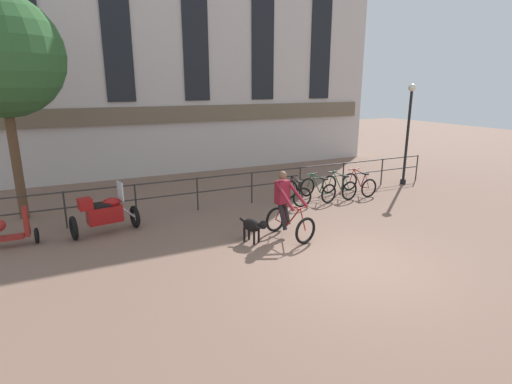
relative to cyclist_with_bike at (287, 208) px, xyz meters
The scene contains 12 objects.
ground_plane 2.26m from the cyclist_with_bike, 76.68° to the right, with size 60.00×60.00×0.00m, color #7A5B4C.
canal_railing 3.17m from the cyclist_with_bike, 81.10° to the left, with size 15.05×0.05×1.05m.
building_facade 10.27m from the cyclist_with_bike, 86.86° to the left, with size 18.00×0.72×11.69m.
cyclist_with_bike is the anchor object (origin of this frame).
dog 1.02m from the cyclist_with_bike, behind, with size 0.50×0.87×0.64m.
parked_motorcycle 4.78m from the cyclist_with_bike, 152.11° to the left, with size 1.77×0.89×1.35m.
parked_bicycle_near_lamp 3.08m from the cyclist_with_bike, 54.24° to the left, with size 0.78×1.18×0.86m.
parked_bicycle_mid_left 3.67m from the cyclist_with_bike, 42.75° to the left, with size 0.83×1.20×0.86m.
parked_bicycle_mid_right 4.36m from the cyclist_with_bike, 34.73° to the left, with size 0.74×1.16×0.86m.
parked_bicycle_far_end 5.12m from the cyclist_with_bike, 29.01° to the left, with size 0.67×1.12×0.86m.
parked_scooter 6.86m from the cyclist_with_bike, 160.58° to the left, with size 1.29×0.44×0.96m.
street_lamp 7.71m from the cyclist_with_bike, 22.23° to the left, with size 0.28×0.28×3.85m.
Camera 1 is at (-5.46, -6.38, 3.81)m, focal length 28.00 mm.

